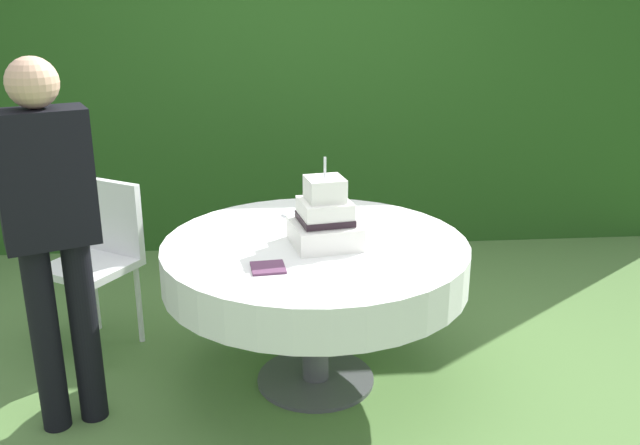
{
  "coord_description": "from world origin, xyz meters",
  "views": [
    {
      "loc": [
        -0.23,
        -2.96,
        1.83
      ],
      "look_at": [
        0.02,
        -0.02,
        0.83
      ],
      "focal_mm": 38.61,
      "sensor_mm": 36.0,
      "label": 1
    }
  ],
  "objects_px": {
    "serving_plate_far": "(325,212)",
    "garden_chair": "(100,249)",
    "cake_table": "(315,263)",
    "wedding_cake": "(326,219)",
    "napkin_stack": "(268,268)",
    "serving_plate_near": "(292,214)",
    "standing_person": "(51,225)"
  },
  "relations": [
    {
      "from": "serving_plate_far",
      "to": "standing_person",
      "type": "distance_m",
      "value": 1.37
    },
    {
      "from": "cake_table",
      "to": "serving_plate_near",
      "type": "xyz_separation_m",
      "value": [
        -0.09,
        0.4,
        0.11
      ]
    },
    {
      "from": "serving_plate_near",
      "to": "garden_chair",
      "type": "bearing_deg",
      "value": 174.55
    },
    {
      "from": "serving_plate_near",
      "to": "garden_chair",
      "type": "distance_m",
      "value": 1.03
    },
    {
      "from": "napkin_stack",
      "to": "standing_person",
      "type": "xyz_separation_m",
      "value": [
        -0.87,
        0.06,
        0.19
      ]
    },
    {
      "from": "wedding_cake",
      "to": "napkin_stack",
      "type": "height_order",
      "value": "wedding_cake"
    },
    {
      "from": "serving_plate_far",
      "to": "napkin_stack",
      "type": "height_order",
      "value": "serving_plate_far"
    },
    {
      "from": "serving_plate_far",
      "to": "garden_chair",
      "type": "distance_m",
      "value": 1.2
    },
    {
      "from": "serving_plate_near",
      "to": "serving_plate_far",
      "type": "xyz_separation_m",
      "value": [
        0.17,
        0.02,
        0.0
      ]
    },
    {
      "from": "wedding_cake",
      "to": "garden_chair",
      "type": "xyz_separation_m",
      "value": [
        -1.14,
        0.53,
        -0.31
      ]
    },
    {
      "from": "serving_plate_near",
      "to": "serving_plate_far",
      "type": "height_order",
      "value": "same"
    },
    {
      "from": "garden_chair",
      "to": "standing_person",
      "type": "xyz_separation_m",
      "value": [
        0.0,
        -0.75,
        0.39
      ]
    },
    {
      "from": "wedding_cake",
      "to": "garden_chair",
      "type": "bearing_deg",
      "value": 155.15
    },
    {
      "from": "napkin_stack",
      "to": "standing_person",
      "type": "distance_m",
      "value": 0.9
    },
    {
      "from": "cake_table",
      "to": "napkin_stack",
      "type": "distance_m",
      "value": 0.39
    },
    {
      "from": "wedding_cake",
      "to": "napkin_stack",
      "type": "distance_m",
      "value": 0.4
    },
    {
      "from": "serving_plate_far",
      "to": "napkin_stack",
      "type": "xyz_separation_m",
      "value": [
        -0.3,
        -0.72,
        -0.0
      ]
    },
    {
      "from": "standing_person",
      "to": "wedding_cake",
      "type": "bearing_deg",
      "value": 10.74
    },
    {
      "from": "standing_person",
      "to": "cake_table",
      "type": "bearing_deg",
      "value": 12.6
    },
    {
      "from": "napkin_stack",
      "to": "garden_chair",
      "type": "relative_size",
      "value": 0.16
    },
    {
      "from": "wedding_cake",
      "to": "standing_person",
      "type": "xyz_separation_m",
      "value": [
        -1.14,
        -0.22,
        0.08
      ]
    },
    {
      "from": "serving_plate_far",
      "to": "standing_person",
      "type": "xyz_separation_m",
      "value": [
        -1.18,
        -0.67,
        0.19
      ]
    },
    {
      "from": "standing_person",
      "to": "serving_plate_far",
      "type": "bearing_deg",
      "value": 29.48
    },
    {
      "from": "wedding_cake",
      "to": "serving_plate_near",
      "type": "distance_m",
      "value": 0.47
    },
    {
      "from": "serving_plate_near",
      "to": "standing_person",
      "type": "height_order",
      "value": "standing_person"
    },
    {
      "from": "napkin_stack",
      "to": "standing_person",
      "type": "relative_size",
      "value": 0.09
    },
    {
      "from": "wedding_cake",
      "to": "standing_person",
      "type": "relative_size",
      "value": 0.26
    },
    {
      "from": "cake_table",
      "to": "napkin_stack",
      "type": "height_order",
      "value": "napkin_stack"
    },
    {
      "from": "serving_plate_near",
      "to": "standing_person",
      "type": "distance_m",
      "value": 1.21
    },
    {
      "from": "cake_table",
      "to": "standing_person",
      "type": "distance_m",
      "value": 1.16
    },
    {
      "from": "serving_plate_far",
      "to": "cake_table",
      "type": "bearing_deg",
      "value": -101.06
    },
    {
      "from": "wedding_cake",
      "to": "napkin_stack",
      "type": "relative_size",
      "value": 2.91
    }
  ]
}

